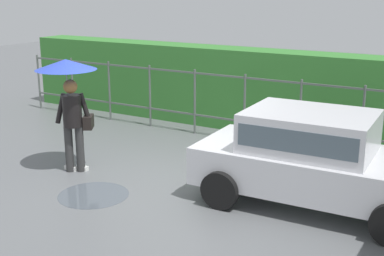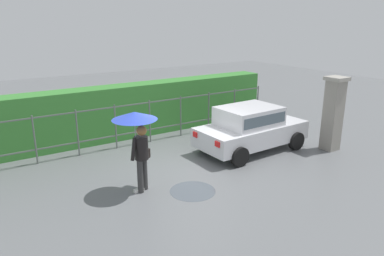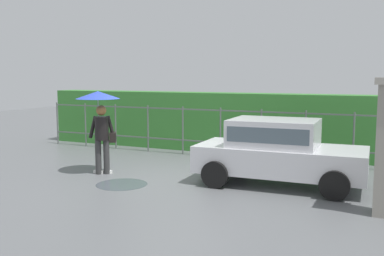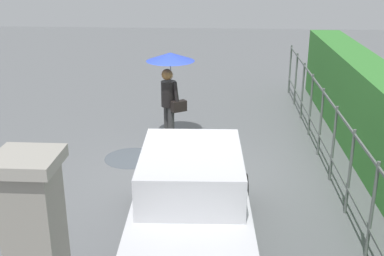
% 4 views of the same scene
% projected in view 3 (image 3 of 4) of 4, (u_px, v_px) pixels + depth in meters
% --- Properties ---
extents(ground_plane, '(40.00, 40.00, 0.00)m').
position_uv_depth(ground_plane, '(177.00, 177.00, 10.67)').
color(ground_plane, slate).
extents(car, '(3.79, 1.97, 1.48)m').
position_uv_depth(car, '(278.00, 149.00, 9.84)').
color(car, silver).
rests_on(car, ground).
extents(pedestrian, '(1.09, 1.09, 2.07)m').
position_uv_depth(pedestrian, '(100.00, 111.00, 10.88)').
color(pedestrian, '#333333').
rests_on(pedestrian, ground).
extents(fence_section, '(11.33, 0.05, 1.50)m').
position_uv_depth(fence_section, '(201.00, 129.00, 13.38)').
color(fence_section, '#59605B').
rests_on(fence_section, ground).
extents(hedge_row, '(12.28, 0.90, 1.90)m').
position_uv_depth(hedge_row, '(214.00, 122.00, 14.32)').
color(hedge_row, '#387F33').
rests_on(hedge_row, ground).
extents(puddle_near, '(1.16, 1.16, 0.00)m').
position_uv_depth(puddle_near, '(122.00, 184.00, 9.93)').
color(puddle_near, '#4C545B').
rests_on(puddle_near, ground).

